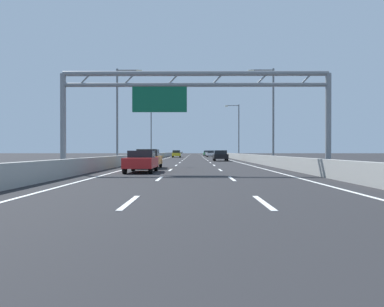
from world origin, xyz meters
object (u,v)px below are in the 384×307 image
Objects in this scene: green_car at (207,153)px; red_car at (141,161)px; yellow_car at (176,154)px; streetlamp_right_far at (237,128)px; silver_car at (209,153)px; white_car at (211,154)px; streetlamp_left_mid at (120,110)px; black_car at (220,156)px; sign_gantry at (191,95)px; orange_car at (149,159)px; streetlamp_right_mid at (271,110)px; streetlamp_left_far at (152,128)px.

red_car is (-6.87, -85.76, -0.02)m from green_car.
green_car is at bearing 75.95° from yellow_car.
streetlamp_right_far reaches higher than silver_car.
yellow_car reaches higher than white_car.
black_car is at bearing 54.07° from streetlamp_left_mid.
sign_gantry is 1.78× the size of streetlamp_right_far.
orange_car is (-7.09, -79.88, 0.02)m from green_car.
yellow_car is at bearing 90.16° from orange_car.
black_car is 1.11× the size of silver_car.
streetlamp_left_far is (-14.93, 30.44, 0.00)m from streetlamp_right_mid.
streetlamp_left_mid reaches higher than black_car.
streetlamp_left_mid is 30.44m from streetlamp_left_far.
streetlamp_right_far reaches higher than sign_gantry.
streetlamp_right_far is at bearing 80.19° from sign_gantry.
streetlamp_left_mid is 9.66m from orange_car.
green_car is 1.11× the size of silver_car.
streetlamp_left_mid is 1.00× the size of streetlamp_left_far.
streetlamp_left_mid is 73.24m from green_car.
orange_car is (3.77, -38.04, -4.63)m from streetlamp_left_far.
streetlamp_right_far is 17.81m from yellow_car.
streetlamp_right_mid and streetlamp_left_far have the same top height.
black_car is (-4.01, 15.07, -4.65)m from streetlamp_right_mid.
streetlamp_left_mid reaches higher than sign_gantry.
silver_car reaches higher than green_car.
streetlamp_left_far is 1.00× the size of streetlamp_right_far.
red_car is 1.07× the size of silver_car.
white_car is (3.88, 65.22, -4.11)m from sign_gantry.
sign_gantry is 65.47m from white_car.
streetlamp_right_mid is 2.31× the size of silver_car.
white_car is 10.52m from yellow_car.
streetlamp_left_far is 2.25× the size of white_car.
orange_car is (-0.21, 5.89, 0.04)m from red_car.
sign_gantry reaches higher than red_car.
black_car is at bearing 82.76° from sign_gantry.
red_car is at bearing -73.56° from streetlamp_left_mid.
red_car is (-6.95, -28.56, -0.02)m from black_car.
white_car is 1.03× the size of silver_car.
streetlamp_left_far is (0.00, 30.44, 0.00)m from streetlamp_left_mid.
white_car is (0.21, -21.45, 0.01)m from green_car.
streetlamp_left_mid is at bearing 116.38° from orange_car.
sign_gantry is 58.04m from yellow_car.
red_car is at bearing -84.83° from streetlamp_left_far.
white_car is at bearing 61.52° from streetlamp_left_far.
sign_gantry is at bearing -15.82° from red_car.
streetlamp_right_mid is at bearing -86.77° from green_car.
streetlamp_left_mid is at bearing 106.44° from red_car.
streetlamp_right_far is 2.07× the size of green_car.
green_car is 1.04× the size of red_car.
streetlamp_left_far is 14.23m from yellow_car.
green_car reaches higher than red_car.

